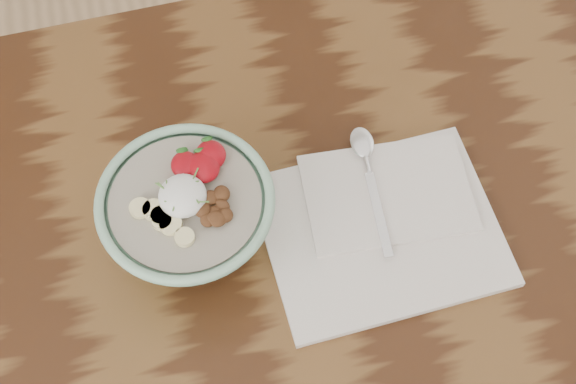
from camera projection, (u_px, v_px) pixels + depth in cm
name	position (u px, v px, depth cm)	size (l,w,h in cm)	color
table	(363.00, 277.00, 107.17)	(160.00, 90.00, 75.00)	#371D0D
breakfast_bowl	(189.00, 217.00, 93.30)	(20.35, 20.35, 13.52)	#8CBDA0
napkin	(382.00, 222.00, 99.83)	(28.94, 24.15, 1.75)	silver
spoon	(366.00, 160.00, 102.43)	(3.86, 18.69, 0.97)	silver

